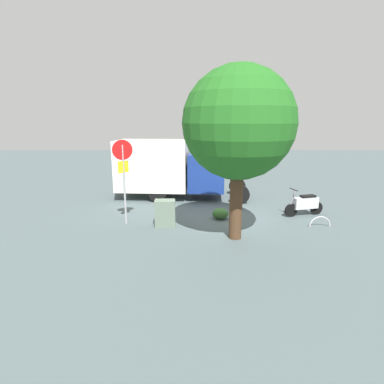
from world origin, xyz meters
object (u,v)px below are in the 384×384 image
stop_sign (123,169)px  street_tree (239,124)px  box_truck_near (170,167)px  motorcycle (305,204)px  bike_rack_hoop (320,227)px  utility_cabinet (165,213)px

stop_sign → street_tree: 4.67m
box_truck_near → motorcycle: box_truck_near is taller
box_truck_near → stop_sign: 4.52m
stop_sign → motorcycle: bearing=-171.9°
motorcycle → street_tree: street_tree is taller
box_truck_near → bike_rack_hoop: bearing=-33.2°
motorcycle → utility_cabinet: motorcycle is taller
street_tree → bike_rack_hoop: (-3.44, -1.12, -3.88)m
stop_sign → utility_cabinet: (-1.58, 0.28, -1.68)m
motorcycle → utility_cabinet: (5.88, 1.35, 0.00)m
utility_cabinet → street_tree: bearing=154.6°
motorcycle → street_tree: bearing=22.3°
stop_sign → utility_cabinet: stop_sign is taller
street_tree → utility_cabinet: bearing=-25.4°
motorcycle → utility_cabinet: 6.03m
street_tree → box_truck_near: bearing=-65.5°
utility_cabinet → bike_rack_hoop: 5.98m
street_tree → utility_cabinet: size_ratio=5.48×
street_tree → stop_sign: bearing=-19.9°
box_truck_near → stop_sign: stop_sign is taller
box_truck_near → utility_cabinet: 4.65m
stop_sign → bike_rack_hoop: size_ratio=3.88×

